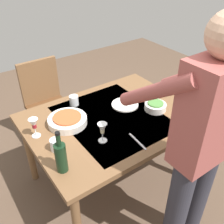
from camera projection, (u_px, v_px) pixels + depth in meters
ground_plane at (112, 178)px, 2.46m from camera, size 6.00×6.00×0.00m
dining_table at (112, 124)px, 2.10m from camera, size 1.33×1.02×0.72m
chair_near at (45, 99)px, 2.66m from camera, size 0.40×0.40×0.91m
person_server at (199, 144)px, 1.42m from camera, size 0.42×0.61×1.69m
wine_bottle at (61, 157)px, 1.53m from camera, size 0.07×0.07×0.30m
wine_glass_left at (34, 124)px, 1.80m from camera, size 0.07×0.07×0.15m
wine_glass_right at (102, 129)px, 1.76m from camera, size 0.07×0.07×0.15m
water_cup_near_left at (56, 145)px, 1.72m from camera, size 0.07×0.07×0.09m
water_cup_near_right at (74, 100)px, 2.18m from camera, size 0.08×0.08×0.09m
serving_bowl_pasta at (67, 120)px, 1.96m from camera, size 0.30×0.30×0.07m
side_bowl_salad at (155, 106)px, 2.13m from camera, size 0.18×0.18×0.07m
dinner_plate_near at (125, 105)px, 2.20m from camera, size 0.23×0.23×0.01m
table_knife at (138, 141)px, 1.81m from camera, size 0.03×0.20×0.00m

